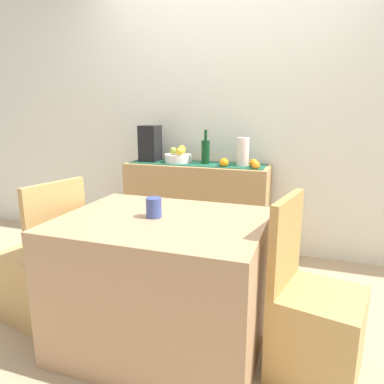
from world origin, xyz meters
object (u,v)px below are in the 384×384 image
object	(u,v)px
sideboard_console	(197,209)
chair_by_corner	(314,327)
coffee_cup	(154,208)
fruit_bowl	(178,158)
wine_bottle	(206,151)
ceramic_vase	(243,152)
dining_table	(162,282)
chair_near_window	(45,278)
coffee_maker	(150,144)

from	to	relation	value
sideboard_console	chair_by_corner	size ratio (longest dim) A/B	1.40
sideboard_console	coffee_cup	bearing A→B (deg)	-82.32
fruit_bowl	coffee_cup	distance (m)	1.34
wine_bottle	fruit_bowl	bearing A→B (deg)	180.00
ceramic_vase	dining_table	size ratio (longest dim) A/B	0.22
sideboard_console	chair_near_window	world-z (taller)	chair_near_window
fruit_bowl	dining_table	distance (m)	1.45
ceramic_vase	dining_table	bearing A→B (deg)	-97.95
coffee_cup	sideboard_console	bearing A→B (deg)	97.68
sideboard_console	chair_near_window	xyz separation A→B (m)	(-0.58, -1.30, -0.15)
sideboard_console	fruit_bowl	xyz separation A→B (m)	(-0.18, 0.00, 0.46)
coffee_maker	dining_table	distance (m)	1.59
coffee_maker	chair_near_window	size ratio (longest dim) A/B	0.36
wine_bottle	sideboard_console	bearing A→B (deg)	180.00
fruit_bowl	dining_table	bearing A→B (deg)	-72.84
wine_bottle	dining_table	xyz separation A→B (m)	(0.14, -1.30, -0.57)
fruit_bowl	coffee_maker	xyz separation A→B (m)	(-0.27, 0.00, 0.12)
coffee_maker	chair_by_corner	xyz separation A→B (m)	(1.47, -1.29, -0.73)
sideboard_console	coffee_cup	xyz separation A→B (m)	(0.17, -1.29, 0.38)
coffee_maker	dining_table	xyz separation A→B (m)	(0.67, -1.30, -0.62)
wine_bottle	chair_by_corner	bearing A→B (deg)	-53.82
wine_bottle	coffee_cup	xyz separation A→B (m)	(0.10, -1.29, -0.15)
chair_by_corner	sideboard_console	bearing A→B (deg)	128.25
coffee_cup	chair_by_corner	distance (m)	1.00
wine_bottle	dining_table	bearing A→B (deg)	-83.66
sideboard_console	ceramic_vase	world-z (taller)	ceramic_vase
chair_by_corner	ceramic_vase	bearing A→B (deg)	115.63
sideboard_console	coffee_cup	world-z (taller)	coffee_cup
chair_by_corner	coffee_cup	bearing A→B (deg)	179.79
sideboard_console	chair_near_window	bearing A→B (deg)	-114.17
sideboard_console	dining_table	world-z (taller)	sideboard_console
chair_near_window	chair_by_corner	distance (m)	1.60
ceramic_vase	chair_by_corner	size ratio (longest dim) A/B	0.27
wine_bottle	coffee_maker	bearing A→B (deg)	180.00
ceramic_vase	coffee_maker	bearing A→B (deg)	180.00
dining_table	chair_by_corner	bearing A→B (deg)	0.26
coffee_maker	chair_near_window	xyz separation A→B (m)	(-0.13, -1.30, -0.73)
fruit_bowl	wine_bottle	world-z (taller)	wine_bottle
coffee_cup	chair_by_corner	bearing A→B (deg)	-0.21
coffee_cup	chair_by_corner	xyz separation A→B (m)	(0.84, -0.00, -0.53)
fruit_bowl	wine_bottle	distance (m)	0.27
dining_table	coffee_cup	xyz separation A→B (m)	(-0.04, 0.01, 0.42)
fruit_bowl	ceramic_vase	distance (m)	0.59
sideboard_console	fruit_bowl	bearing A→B (deg)	180.00
sideboard_console	wine_bottle	distance (m)	0.53
sideboard_console	coffee_maker	world-z (taller)	coffee_maker
chair_near_window	coffee_cup	bearing A→B (deg)	0.81
coffee_maker	ceramic_vase	xyz separation A→B (m)	(0.85, 0.00, -0.04)
wine_bottle	coffee_maker	xyz separation A→B (m)	(-0.53, 0.00, 0.05)
dining_table	wine_bottle	bearing A→B (deg)	96.34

